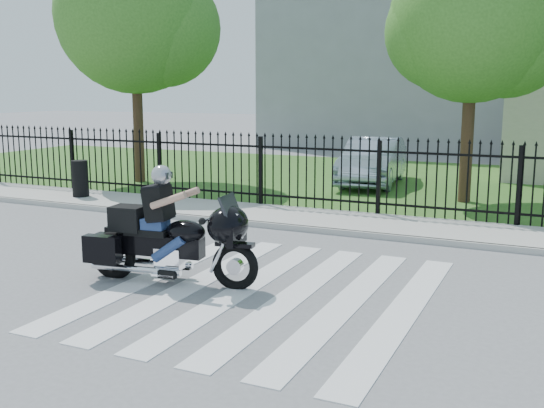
% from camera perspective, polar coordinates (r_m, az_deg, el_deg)
% --- Properties ---
extents(ground, '(120.00, 120.00, 0.00)m').
position_cam_1_polar(ground, '(9.42, -0.40, -7.96)').
color(ground, slate).
rests_on(ground, ground).
extents(crosswalk, '(5.00, 5.50, 0.01)m').
position_cam_1_polar(crosswalk, '(9.42, -0.40, -7.92)').
color(crosswalk, silver).
rests_on(crosswalk, ground).
extents(sidewalk, '(40.00, 2.00, 0.12)m').
position_cam_1_polar(sidewalk, '(13.94, 8.35, -1.79)').
color(sidewalk, '#ADAAA3').
rests_on(sidewalk, ground).
extents(curb, '(40.00, 0.12, 0.12)m').
position_cam_1_polar(curb, '(13.01, 7.10, -2.63)').
color(curb, '#ADAAA3').
rests_on(curb, ground).
extents(grass_strip, '(40.00, 12.00, 0.02)m').
position_cam_1_polar(grass_strip, '(20.67, 13.87, 1.81)').
color(grass_strip, '#326021').
rests_on(grass_strip, ground).
extents(iron_fence, '(26.00, 0.04, 1.80)m').
position_cam_1_polar(iron_fence, '(14.75, 9.54, 2.16)').
color(iron_fence, black).
rests_on(iron_fence, ground).
extents(tree_left, '(4.80, 4.80, 7.58)m').
position_cam_1_polar(tree_left, '(20.78, -12.25, 16.20)').
color(tree_left, '#382316').
rests_on(tree_left, ground).
extents(tree_mid, '(4.20, 4.20, 6.78)m').
position_cam_1_polar(tree_mid, '(17.34, 17.62, 15.50)').
color(tree_mid, '#382316').
rests_on(tree_mid, ground).
extents(building_tall, '(15.00, 10.00, 12.00)m').
position_cam_1_polar(building_tall, '(34.91, 13.86, 15.01)').
color(building_tall, gray).
rests_on(building_tall, ground).
extents(motorcycle_rider, '(2.81, 1.10, 1.86)m').
position_cam_1_polar(motorcycle_rider, '(9.85, -9.43, -2.69)').
color(motorcycle_rider, black).
rests_on(motorcycle_rider, ground).
extents(parked_car, '(1.98, 4.52, 1.44)m').
position_cam_1_polar(parked_car, '(19.95, 9.01, 3.80)').
color(parked_car, '#91A2B7').
rests_on(parked_car, grass_strip).
extents(litter_bin, '(0.54, 0.54, 0.96)m').
position_cam_1_polar(litter_bin, '(17.66, -16.82, 2.20)').
color(litter_bin, black).
rests_on(litter_bin, sidewalk).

